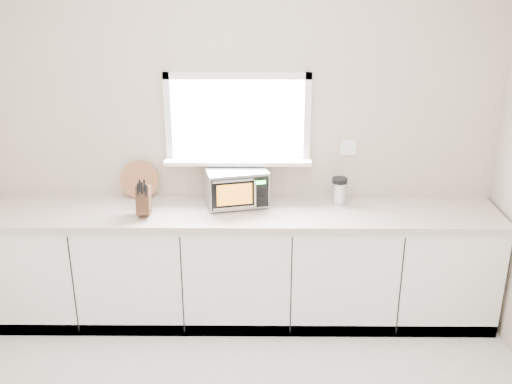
{
  "coord_description": "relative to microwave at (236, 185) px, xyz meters",
  "views": [
    {
      "loc": [
        0.17,
        -2.43,
        2.67
      ],
      "look_at": [
        0.14,
        1.55,
        1.12
      ],
      "focal_mm": 42.0,
      "sensor_mm": 36.0,
      "label": 1
    }
  ],
  "objects": [
    {
      "name": "cabinets",
      "position": [
        0.01,
        -0.12,
        -0.63
      ],
      "size": [
        3.92,
        0.6,
        0.88
      ],
      "primitive_type": "cube",
      "color": "silver",
      "rests_on": "ground"
    },
    {
      "name": "knife_block",
      "position": [
        -0.66,
        -0.22,
        -0.02
      ],
      "size": [
        0.11,
        0.21,
        0.29
      ],
      "rotation": [
        0.0,
        0.0,
        0.06
      ],
      "color": "#422717",
      "rests_on": "countertop"
    },
    {
      "name": "microwave",
      "position": [
        0.0,
        0.0,
        0.0
      ],
      "size": [
        0.51,
        0.44,
        0.29
      ],
      "rotation": [
        0.0,
        0.0,
        0.23
      ],
      "color": "black",
      "rests_on": "countertop"
    },
    {
      "name": "back_wall",
      "position": [
        0.01,
        0.18,
        0.29
      ],
      "size": [
        4.0,
        0.17,
        2.7
      ],
      "color": "#C6B19D",
      "rests_on": "ground"
    },
    {
      "name": "cutting_board",
      "position": [
        -0.76,
        0.12,
        -0.0
      ],
      "size": [
        0.3,
        0.07,
        0.3
      ],
      "primitive_type": "cylinder",
      "rotation": [
        1.4,
        0.0,
        0.0
      ],
      "color": "#AE7243",
      "rests_on": "countertop"
    },
    {
      "name": "coffee_grinder",
      "position": [
        0.79,
        0.01,
        -0.05
      ],
      "size": [
        0.14,
        0.14,
        0.21
      ],
      "rotation": [
        0.0,
        0.0,
        -0.21
      ],
      "color": "#B7BABF",
      "rests_on": "countertop"
    },
    {
      "name": "countertop",
      "position": [
        0.01,
        -0.13,
        -0.17
      ],
      "size": [
        3.92,
        0.64,
        0.04
      ],
      "primitive_type": "cube",
      "color": "beige",
      "rests_on": "cabinets"
    }
  ]
}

